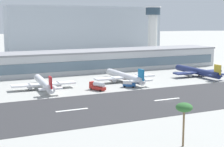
# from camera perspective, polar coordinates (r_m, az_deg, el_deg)

# --- Properties ---
(ground_plane) EXTENTS (1400.00, 1400.00, 0.00)m
(ground_plane) POSITION_cam_1_polar(r_m,az_deg,el_deg) (141.35, 9.08, -4.43)
(ground_plane) COLOR #9E9E99
(runway_strip) EXTENTS (800.00, 43.21, 0.08)m
(runway_strip) POSITION_cam_1_polar(r_m,az_deg,el_deg) (142.91, 8.65, -4.26)
(runway_strip) COLOR #2D2D30
(runway_strip) RESTS_ON ground_plane
(runway_centreline_dash_3) EXTENTS (12.00, 1.20, 0.01)m
(runway_centreline_dash_3) POSITION_cam_1_polar(r_m,az_deg,el_deg) (126.20, -6.57, -5.96)
(runway_centreline_dash_3) COLOR white
(runway_centreline_dash_3) RESTS_ON runway_strip
(runway_centreline_dash_4) EXTENTS (12.00, 1.20, 0.01)m
(runway_centreline_dash_4) POSITION_cam_1_polar(r_m,az_deg,el_deg) (143.52, 9.04, -4.19)
(runway_centreline_dash_4) COLOR white
(runway_centreline_dash_4) RESTS_ON runway_strip
(terminal_building) EXTENTS (175.23, 25.09, 13.08)m
(terminal_building) POSITION_cam_1_polar(r_m,az_deg,el_deg) (219.23, -3.29, 2.12)
(terminal_building) COLOR #B7BABC
(terminal_building) RESTS_ON ground_plane
(control_tower) EXTENTS (12.90, 12.90, 42.95)m
(control_tower) POSITION_cam_1_polar(r_m,az_deg,el_deg) (291.27, 6.69, 7.45)
(control_tower) COLOR silver
(control_tower) RESTS_ON ground_plane
(distant_hotel_block) EXTENTS (141.43, 27.43, 43.65)m
(distant_hotel_block) POSITION_cam_1_polar(r_m,az_deg,el_deg) (320.06, -4.29, 6.98)
(distant_hotel_block) COLOR #A8B2BC
(distant_hotel_block) RESTS_ON ground_plane
(airliner_red_tail_gate_0) EXTENTS (29.90, 39.73, 8.29)m
(airliner_red_tail_gate_0) POSITION_cam_1_polar(r_m,az_deg,el_deg) (164.45, -11.06, -1.67)
(airliner_red_tail_gate_0) COLOR white
(airliner_red_tail_gate_0) RESTS_ON ground_plane
(airliner_blue_tail_gate_1) EXTENTS (33.48, 41.87, 8.74)m
(airliner_blue_tail_gate_1) POSITION_cam_1_polar(r_m,az_deg,el_deg) (180.20, 2.29, -0.55)
(airliner_blue_tail_gate_1) COLOR silver
(airliner_blue_tail_gate_1) RESTS_ON ground_plane
(airliner_gold_tail_gate_2) EXTENTS (30.70, 41.29, 8.62)m
(airliner_gold_tail_gate_2) POSITION_cam_1_polar(r_m,az_deg,el_deg) (203.67, 14.05, 0.27)
(airliner_gold_tail_gate_2) COLOR navy
(airliner_gold_tail_gate_2) RESTS_ON ground_plane
(service_fuel_truck_0) EXTENTS (5.74, 8.84, 3.95)m
(service_fuel_truck_0) POSITION_cam_1_polar(r_m,az_deg,el_deg) (159.65, -2.41, -2.05)
(service_fuel_truck_0) COLOR #B2231E
(service_fuel_truck_0) RESTS_ON ground_plane
(service_box_truck_1) EXTENTS (6.22, 5.56, 3.25)m
(service_box_truck_1) POSITION_cam_1_polar(r_m,az_deg,el_deg) (166.73, 2.87, -1.67)
(service_box_truck_1) COLOR #23569E
(service_box_truck_1) RESTS_ON ground_plane
(palm_tree_1) EXTENTS (4.29, 4.29, 11.44)m
(palm_tree_1) POSITION_cam_1_polar(r_m,az_deg,el_deg) (90.10, 11.75, -5.65)
(palm_tree_1) COLOR brown
(palm_tree_1) RESTS_ON ground_plane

